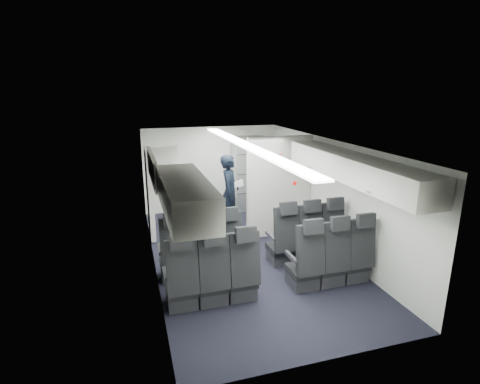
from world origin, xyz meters
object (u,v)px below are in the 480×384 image
seat_row_mid (274,270)px  seat_row_front (255,247)px  boarding_door (150,193)px  flight_attendant (230,193)px  galley_unit (249,173)px  carry_on_bag (173,174)px

seat_row_mid → seat_row_front: bearing=90.0°
seat_row_mid → boarding_door: size_ratio=1.79×
flight_attendant → seat_row_mid: bearing=-157.7°
seat_row_front → galley_unit: galley_unit is taller
seat_row_front → seat_row_mid: bearing=-90.0°
galley_unit → boarding_door: 2.84m
seat_row_front → boarding_door: size_ratio=1.79×
seat_row_front → seat_row_mid: 0.90m
seat_row_front → boarding_door: boarding_door is taller
seat_row_front → carry_on_bag: size_ratio=8.74×
seat_row_front → flight_attendant: flight_attendant is taller
seat_row_mid → galley_unit: 4.30m
boarding_door → flight_attendant: boarding_door is taller
seat_row_front → carry_on_bag: (-1.36, 0.07, 1.38)m
galley_unit → seat_row_mid: bearing=-102.9°
flight_attendant → carry_on_bag: 2.56m
seat_row_front → galley_unit: size_ratio=1.75×
seat_row_front → boarding_door: bearing=128.2°
carry_on_bag → boarding_door: bearing=96.6°
boarding_door → flight_attendant: size_ratio=1.09×
galley_unit → boarding_door: bearing=-155.7°
galley_unit → flight_attendant: bearing=-124.4°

